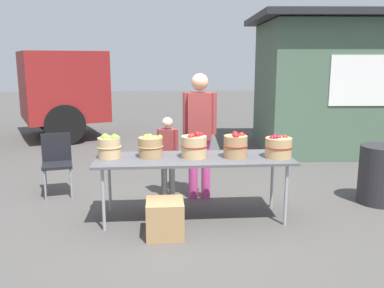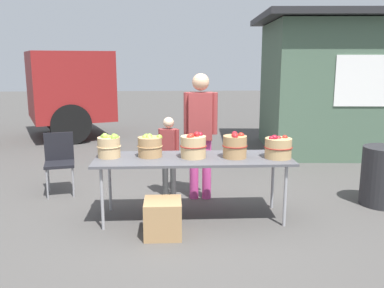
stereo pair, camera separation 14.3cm
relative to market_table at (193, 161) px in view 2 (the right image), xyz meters
The scene contains 13 objects.
ground_plane 0.71m from the market_table, ahead, with size 40.00×40.00×0.00m, color #474442.
market_table is the anchor object (origin of this frame).
apple_basket_green_0 1.00m from the market_table, behind, with size 0.28×0.28×0.29m.
apple_basket_green_1 0.54m from the market_table, behind, with size 0.30×0.30×0.28m.
apple_basket_red_0 0.18m from the market_table, 99.93° to the right, with size 0.32×0.32×0.31m.
apple_basket_red_1 0.52m from the market_table, ahead, with size 0.30×0.30×0.31m.
apple_basket_red_2 1.00m from the market_table, ahead, with size 0.33×0.33×0.28m.
vendor_adult 0.79m from the market_table, 79.38° to the left, with size 0.45×0.25×1.70m.
child_customer 0.88m from the market_table, 109.34° to the left, with size 0.28×0.20×1.11m.
food_kiosk 4.99m from the market_table, 48.71° to the left, with size 3.68×3.12×2.74m.
folding_chair 2.13m from the market_table, 150.28° to the left, with size 0.48×0.48×0.86m.
trash_barrel 2.55m from the market_table, ahead, with size 0.56×0.56×0.77m, color #262628.
produce_crate 0.80m from the market_table, 125.41° to the right, with size 0.40×0.40×0.40m, color #A87F51.
Camera 2 is at (-0.25, -4.76, 1.89)m, focal length 39.10 mm.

